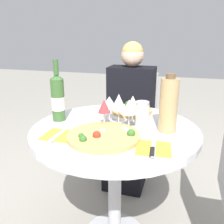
# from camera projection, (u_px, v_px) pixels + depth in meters

# --- Properties ---
(dining_table) EXTENTS (0.88, 0.88, 0.72)m
(dining_table) POSITION_uv_depth(u_px,v_px,m) (115.00, 148.00, 1.35)
(dining_table) COLOR #B2B2B7
(dining_table) RESTS_ON ground_plane
(chair_behind_diner) EXTENTS (0.38, 0.38, 0.88)m
(chair_behind_diner) POSITION_uv_depth(u_px,v_px,m) (132.00, 126.00, 2.17)
(chair_behind_diner) COLOR #ADADB2
(chair_behind_diner) RESTS_ON ground_plane
(seated_diner) EXTENTS (0.36, 0.44, 1.14)m
(seated_diner) POSITION_uv_depth(u_px,v_px,m) (129.00, 123.00, 2.01)
(seated_diner) COLOR black
(seated_diner) RESTS_ON ground_plane
(pizza_large) EXTENTS (0.35, 0.35, 0.05)m
(pizza_large) POSITION_uv_depth(u_px,v_px,m) (104.00, 136.00, 1.18)
(pizza_large) COLOR tan
(pizza_large) RESTS_ON dining_table
(pizza_small_far) EXTENTS (0.25, 0.25, 0.05)m
(pizza_small_far) POSITION_uv_depth(u_px,v_px,m) (131.00, 110.00, 1.57)
(pizza_small_far) COLOR tan
(pizza_small_far) RESTS_ON dining_table
(wine_bottle) EXTENTS (0.08, 0.08, 0.34)m
(wine_bottle) POSITION_uv_depth(u_px,v_px,m) (58.00, 98.00, 1.39)
(wine_bottle) COLOR #38602D
(wine_bottle) RESTS_ON dining_table
(tall_carafe) EXTENTS (0.09, 0.09, 0.29)m
(tall_carafe) POSITION_uv_depth(u_px,v_px,m) (169.00, 105.00, 1.23)
(tall_carafe) COLOR tan
(tall_carafe) RESTS_ON dining_table
(sugar_shaker) EXTENTS (0.07, 0.07, 0.13)m
(sugar_shaker) POSITION_uv_depth(u_px,v_px,m) (142.00, 114.00, 1.32)
(sugar_shaker) COLOR silver
(sugar_shaker) RESTS_ON dining_table
(wine_glass_front_left) EXTENTS (0.07, 0.07, 0.15)m
(wine_glass_front_left) POSITION_uv_depth(u_px,v_px,m) (104.00, 107.00, 1.31)
(wine_glass_front_left) COLOR silver
(wine_glass_front_left) RESTS_ON dining_table
(wine_glass_back_left) EXTENTS (0.08, 0.08, 0.14)m
(wine_glass_back_left) POSITION_uv_depth(u_px,v_px,m) (109.00, 102.00, 1.39)
(wine_glass_back_left) COLOR silver
(wine_glass_back_left) RESTS_ON dining_table
(wine_glass_back_right) EXTENTS (0.07, 0.07, 0.15)m
(wine_glass_back_right) POSITION_uv_depth(u_px,v_px,m) (133.00, 103.00, 1.36)
(wine_glass_back_right) COLOR silver
(wine_glass_back_right) RESTS_ON dining_table
(wine_glass_center) EXTENTS (0.08, 0.08, 0.17)m
(wine_glass_center) POSITION_uv_depth(u_px,v_px,m) (119.00, 102.00, 1.33)
(wine_glass_center) COLOR silver
(wine_glass_center) RESTS_ON dining_table
(wine_glass_front_right) EXTENTS (0.08, 0.08, 0.16)m
(wine_glass_front_right) POSITION_uv_depth(u_px,v_px,m) (129.00, 107.00, 1.27)
(wine_glass_front_right) COLOR silver
(wine_glass_front_right) RESTS_ON dining_table
(place_setting_left) EXTENTS (0.15, 0.19, 0.01)m
(place_setting_left) POSITION_uv_depth(u_px,v_px,m) (59.00, 135.00, 1.21)
(place_setting_left) COLOR yellow
(place_setting_left) RESTS_ON dining_table
(place_setting_right) EXTENTS (0.16, 0.19, 0.01)m
(place_setting_right) POSITION_uv_depth(u_px,v_px,m) (153.00, 148.00, 1.07)
(place_setting_right) COLOR yellow
(place_setting_right) RESTS_ON dining_table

